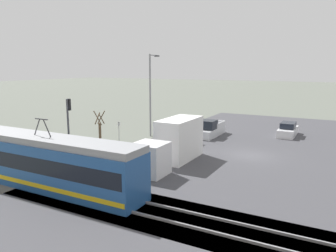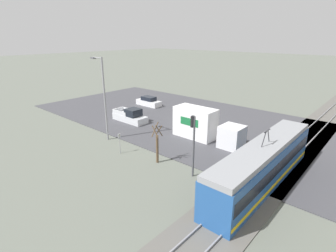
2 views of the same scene
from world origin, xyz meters
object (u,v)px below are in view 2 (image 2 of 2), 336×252
light_rail_tram (263,165)px  pickup_truck (130,116)px  street_tree (157,145)px  traffic_light_pole (193,138)px  no_parking_sign (120,141)px  street_lamp_near_crossing (103,94)px  sedan_car_0 (149,102)px  box_truck (203,126)px

light_rail_tram → pickup_truck: 20.58m
street_tree → traffic_light_pole: bearing=91.8°
light_rail_tram → no_parking_sign: light_rail_tram is taller
light_rail_tram → traffic_light_pole: 5.85m
street_lamp_near_crossing → no_parking_sign: street_lamp_near_crossing is taller
sedan_car_0 → no_parking_sign: (15.41, 11.42, 0.61)m
light_rail_tram → street_tree: bearing=-72.8°
street_tree → pickup_truck: bearing=-119.9°
traffic_light_pole → light_rail_tram: bearing=118.0°
traffic_light_pole → street_tree: size_ratio=1.37×
box_truck → sedan_car_0: bearing=-113.3°
street_lamp_near_crossing → no_parking_sign: (1.46, 4.23, -3.96)m
pickup_truck → street_lamp_near_crossing: bearing=24.9°
sedan_car_0 → light_rail_tram: bearing=64.7°
traffic_light_pole → no_parking_sign: 8.57m
sedan_car_0 → no_parking_sign: size_ratio=2.11×
street_tree → no_parking_sign: bearing=-76.6°
pickup_truck → street_lamp_near_crossing: street_lamp_near_crossing is taller
light_rail_tram → no_parking_sign: (3.77, -13.16, -0.41)m
street_tree → no_parking_sign: 4.40m
no_parking_sign → traffic_light_pole: bearing=97.9°
light_rail_tram → sedan_car_0: size_ratio=3.24×
street_tree → no_parking_sign: size_ratio=1.81×
street_lamp_near_crossing → sedan_car_0: bearing=-152.7°
light_rail_tram → box_truck: light_rail_tram is taller
box_truck → pickup_truck: 11.38m
street_lamp_near_crossing → pickup_truck: bearing=-155.1°
light_rail_tram → sedan_car_0: light_rail_tram is taller
street_tree → no_parking_sign: (1.02, -4.26, -0.45)m
box_truck → traffic_light_pole: (7.54, 3.99, 1.76)m
traffic_light_pole → street_tree: (0.12, -3.96, -1.68)m
traffic_light_pole → street_lamp_near_crossing: bearing=-91.5°
light_rail_tram → street_lamp_near_crossing: street_lamp_near_crossing is taller
traffic_light_pole → street_lamp_near_crossing: (-0.32, -12.46, 1.82)m
sedan_car_0 → no_parking_sign: bearing=36.5°
light_rail_tram → sedan_car_0: (-11.64, -24.58, -1.02)m
street_tree → street_lamp_near_crossing: street_lamp_near_crossing is taller
pickup_truck → no_parking_sign: size_ratio=2.48×
sedan_car_0 → street_tree: bearing=47.5°
traffic_light_pole → no_parking_sign: traffic_light_pole is taller
street_tree → no_parking_sign: street_tree is taller
box_truck → street_lamp_near_crossing: size_ratio=0.90×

